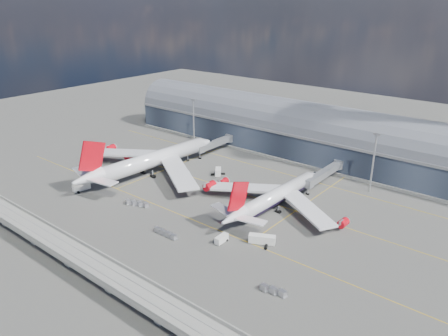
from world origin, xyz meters
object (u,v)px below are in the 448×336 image
Objects in this scene: floodlight_mast_right at (373,161)px; cargo_train_0 at (137,204)px; cargo_train_2 at (273,290)px; service_truck_5 at (218,172)px; airliner_right at (275,197)px; service_truck_2 at (262,239)px; service_truck_4 at (283,193)px; cargo_train_1 at (165,233)px; service_truck_0 at (81,187)px; service_truck_3 at (221,239)px; floodlight_mast_left at (194,121)px; service_truck_1 at (89,173)px; airliner_left at (150,160)px.

cargo_train_0 is (-65.54, -70.25, -12.71)m from floodlight_mast_right.
cargo_train_0 is at bearing 90.92° from cargo_train_2.
airliner_right is at bearing -54.38° from service_truck_5.
airliner_right is 6.81× the size of service_truck_2.
service_truck_2 is at bearing -73.52° from service_truck_4.
cargo_train_1 is at bearing -110.64° from service_truck_4.
service_truck_0 is 72.58m from service_truck_3.
service_truck_2 is (-11.44, -62.83, -11.98)m from floodlight_mast_right.
floodlight_mast_right is at bearing -24.08° from cargo_train_0.
floodlight_mast_left reaches higher than service_truck_2.
floodlight_mast_left is 4.99× the size of service_truck_1.
service_truck_4 is at bearing 108.04° from airliner_right.
cargo_train_1 is (-17.90, -41.00, -4.14)m from airliner_right.
service_truck_2 is at bearing -73.34° from service_truck_5.
floodlight_mast_right is 4.82× the size of service_truck_4.
floodlight_mast_left is 100.11m from cargo_train_1.
service_truck_1 is at bearing 173.06° from service_truck_3.
cargo_train_1 is (25.38, -8.99, -0.02)m from cargo_train_0.
cargo_train_0 is 1.31× the size of cargo_train_2.
service_truck_0 reaches higher than cargo_train_2.
cargo_train_0 is at bearing 177.17° from service_truck_3.
service_truck_1 is at bearing 144.96° from service_truck_0.
cargo_train_1 is (-28.72, -16.41, -0.76)m from service_truck_2.
airliner_left is 99.17m from cargo_train_2.
floodlight_mast_left reaches higher than service_truck_3.
airliner_left is at bearing -172.26° from airliner_right.
service_truck_3 is at bearing -88.11° from airliner_right.
service_truck_0 is 29.68m from cargo_train_0.
service_truck_3 reaches higher than cargo_train_1.
service_truck_5 is at bearing 128.67° from service_truck_3.
airliner_left is at bearing 83.65° from service_truck_0.
service_truck_4 reaches higher than cargo_train_1.
cargo_train_2 is at bearing -55.61° from airliner_right.
service_truck_2 is at bearing -64.26° from airliner_right.
cargo_train_2 is at bearing -19.06° from airliner_left.
floodlight_mast_right is 2.49× the size of cargo_train_1.
service_truck_2 is 38.45m from service_truck_4.
airliner_left reaches higher than cargo_train_2.
service_truck_0 reaches higher than cargo_train_0.
service_truck_2 is 1.69× the size of service_truck_4.
service_truck_1 is at bearing 76.50° from cargo_train_1.
airliner_left is at bearing -152.52° from floodlight_mast_right.
floodlight_mast_right reaches higher than cargo_train_0.
floodlight_mast_right is 0.42× the size of airliner_right.
service_truck_5 reaches higher than cargo_train_1.
floodlight_mast_left reaches higher than cargo_train_2.
service_truck_0 reaches higher than service_truck_3.
cargo_train_1 is (-40.16, -79.24, -12.74)m from floodlight_mast_right.
service_truck_4 is 35.75m from service_truck_5.
floodlight_mast_left is 134.60m from cargo_train_2.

